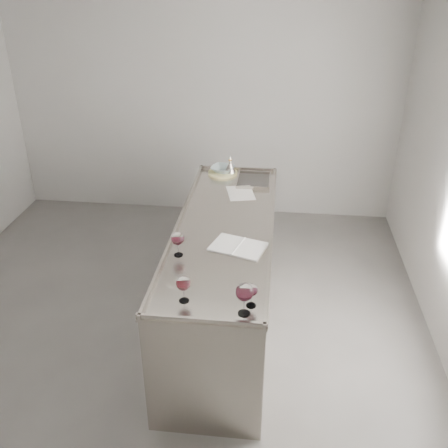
# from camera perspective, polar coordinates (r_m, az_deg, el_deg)

# --- Properties ---
(room_shell) EXTENTS (4.54, 5.04, 2.84)m
(room_shell) POSITION_cam_1_polar(r_m,az_deg,el_deg) (3.54, -8.59, 4.51)
(room_shell) COLOR #514F4C
(room_shell) RESTS_ON ground
(counter) EXTENTS (0.77, 2.42, 0.97)m
(counter) POSITION_cam_1_polar(r_m,az_deg,el_deg) (4.16, 0.05, -5.91)
(counter) COLOR #9D958C
(counter) RESTS_ON ground
(wine_glass_left) EXTENTS (0.09, 0.09, 0.18)m
(wine_glass_left) POSITION_cam_1_polar(r_m,az_deg,el_deg) (3.49, -5.32, -1.72)
(wine_glass_left) COLOR white
(wine_glass_left) RESTS_ON counter
(wine_glass_middle) EXTENTS (0.09, 0.09, 0.18)m
(wine_glass_middle) POSITION_cam_1_polar(r_m,az_deg,el_deg) (3.03, -4.67, -6.84)
(wine_glass_middle) COLOR white
(wine_glass_middle) RESTS_ON counter
(wine_glass_right) EXTENTS (0.11, 0.11, 0.21)m
(wine_glass_right) POSITION_cam_1_polar(r_m,az_deg,el_deg) (2.91, 2.36, -7.87)
(wine_glass_right) COLOR white
(wine_glass_right) RESTS_ON counter
(wine_glass_small) EXTENTS (0.08, 0.08, 0.15)m
(wine_glass_small) POSITION_cam_1_polar(r_m,az_deg,el_deg) (3.00, 3.16, -7.63)
(wine_glass_small) COLOR white
(wine_glass_small) RESTS_ON counter
(notebook) EXTENTS (0.45, 0.37, 0.02)m
(notebook) POSITION_cam_1_polar(r_m,az_deg,el_deg) (3.63, 1.64, -2.59)
(notebook) COLOR white
(notebook) RESTS_ON counter
(loose_paper_top) EXTENTS (0.29, 0.37, 0.00)m
(loose_paper_top) POSITION_cam_1_polar(r_m,az_deg,el_deg) (4.48, 1.91, 3.57)
(loose_paper_top) COLOR silver
(loose_paper_top) RESTS_ON counter
(trivet) EXTENTS (0.34, 0.34, 0.02)m
(trivet) POSITION_cam_1_polar(r_m,az_deg,el_deg) (4.90, -0.15, 5.89)
(trivet) COLOR beige
(trivet) RESTS_ON counter
(ceramic_bowl) EXTENTS (0.28, 0.28, 0.05)m
(ceramic_bowl) POSITION_cam_1_polar(r_m,az_deg,el_deg) (4.89, -0.15, 6.29)
(ceramic_bowl) COLOR #99AFB3
(ceramic_bowl) RESTS_ON trivet
(wine_funnel) EXTENTS (0.13, 0.13, 0.19)m
(wine_funnel) POSITION_cam_1_polar(r_m,az_deg,el_deg) (4.88, 0.70, 6.37)
(wine_funnel) COLOR #AFA59B
(wine_funnel) RESTS_ON counter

